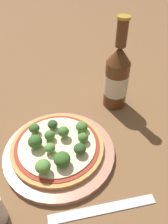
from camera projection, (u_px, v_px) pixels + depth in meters
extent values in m
plane|color=brown|center=(63.00, 149.00, 0.50)|extent=(3.00, 3.00, 0.00)
cylinder|color=tan|center=(60.00, 152.00, 0.49)|extent=(0.24, 0.24, 0.01)
cylinder|color=tan|center=(58.00, 148.00, 0.48)|extent=(0.21, 0.21, 0.01)
cylinder|color=maroon|center=(58.00, 146.00, 0.48)|extent=(0.19, 0.19, 0.00)
cylinder|color=beige|center=(58.00, 146.00, 0.48)|extent=(0.17, 0.17, 0.00)
cylinder|color=#89A866|center=(80.00, 152.00, 0.46)|extent=(0.01, 0.01, 0.01)
ellipsoid|color=#2D5123|center=(80.00, 149.00, 0.45)|extent=(0.03, 0.03, 0.02)
cylinder|color=#89A866|center=(36.00, 145.00, 0.47)|extent=(0.01, 0.01, 0.01)
ellipsoid|color=#386628|center=(35.00, 142.00, 0.46)|extent=(0.03, 0.03, 0.03)
cylinder|color=#89A866|center=(82.00, 129.00, 0.51)|extent=(0.01, 0.01, 0.01)
ellipsoid|color=#477A33|center=(82.00, 126.00, 0.50)|extent=(0.03, 0.03, 0.02)
cylinder|color=#89A866|center=(35.00, 131.00, 0.50)|extent=(0.01, 0.01, 0.01)
ellipsoid|color=#386628|center=(34.00, 128.00, 0.49)|extent=(0.02, 0.02, 0.02)
cylinder|color=#89A866|center=(62.00, 163.00, 0.44)|extent=(0.01, 0.01, 0.01)
ellipsoid|color=#386628|center=(62.00, 159.00, 0.43)|extent=(0.03, 0.03, 0.03)
cylinder|color=#89A866|center=(44.00, 170.00, 0.42)|extent=(0.01, 0.01, 0.01)
ellipsoid|color=#568E3D|center=(43.00, 166.00, 0.42)|extent=(0.03, 0.03, 0.02)
cylinder|color=#89A866|center=(64.00, 135.00, 0.49)|extent=(0.01, 0.01, 0.01)
ellipsoid|color=#477A33|center=(63.00, 132.00, 0.48)|extent=(0.02, 0.02, 0.02)
cylinder|color=#89A866|center=(50.00, 151.00, 0.46)|extent=(0.01, 0.01, 0.01)
ellipsoid|color=#568E3D|center=(50.00, 148.00, 0.45)|extent=(0.02, 0.02, 0.02)
cylinder|color=#89A866|center=(54.00, 127.00, 0.51)|extent=(0.01, 0.01, 0.01)
ellipsoid|color=#2D5123|center=(53.00, 124.00, 0.51)|extent=(0.02, 0.02, 0.02)
cylinder|color=#89A866|center=(83.00, 140.00, 0.48)|extent=(0.01, 0.01, 0.01)
ellipsoid|color=#477A33|center=(83.00, 138.00, 0.48)|extent=(0.02, 0.02, 0.02)
cylinder|color=#89A866|center=(50.00, 138.00, 0.49)|extent=(0.01, 0.01, 0.01)
ellipsoid|color=#477A33|center=(50.00, 135.00, 0.48)|extent=(0.02, 0.02, 0.02)
cylinder|color=#563319|center=(116.00, 84.00, 0.58)|extent=(0.06, 0.06, 0.13)
cylinder|color=beige|center=(116.00, 84.00, 0.58)|extent=(0.06, 0.06, 0.06)
cone|color=#563319|center=(119.00, 55.00, 0.52)|extent=(0.06, 0.06, 0.04)
cylinder|color=#563319|center=(122.00, 33.00, 0.49)|extent=(0.03, 0.03, 0.06)
cylinder|color=#B7892D|center=(124.00, 17.00, 0.46)|extent=(0.03, 0.03, 0.01)
cube|color=silver|center=(103.00, 209.00, 0.40)|extent=(0.08, 0.19, 0.00)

